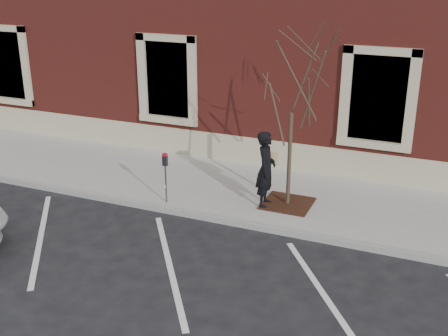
% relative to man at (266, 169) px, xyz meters
% --- Properties ---
extents(ground, '(120.00, 120.00, 0.00)m').
position_rel_man_xyz_m(ground, '(-0.92, -0.97, -1.07)').
color(ground, '#28282B').
rests_on(ground, ground).
extents(sidewalk_near, '(40.00, 3.50, 0.15)m').
position_rel_man_xyz_m(sidewalk_near, '(-0.92, 0.78, -1.00)').
color(sidewalk_near, beige).
rests_on(sidewalk_near, ground).
extents(curb_near, '(40.00, 0.12, 0.15)m').
position_rel_man_xyz_m(curb_near, '(-0.92, -1.02, -1.00)').
color(curb_near, '#9E9E99').
rests_on(curb_near, ground).
extents(parking_stripes, '(28.00, 4.40, 0.01)m').
position_rel_man_xyz_m(parking_stripes, '(-0.92, -3.17, -1.07)').
color(parking_stripes, silver).
rests_on(parking_stripes, ground).
extents(building_civic, '(40.00, 8.62, 8.00)m').
position_rel_man_xyz_m(building_civic, '(-0.92, 6.77, 2.92)').
color(building_civic, maroon).
rests_on(building_civic, ground).
extents(man, '(0.52, 0.72, 1.85)m').
position_rel_man_xyz_m(man, '(0.00, 0.00, 0.00)').
color(man, black).
rests_on(man, sidewalk_near).
extents(parking_meter, '(0.11, 0.09, 1.26)m').
position_rel_man_xyz_m(parking_meter, '(-2.27, -0.76, -0.05)').
color(parking_meter, '#595B60').
rests_on(parking_meter, sidewalk_near).
extents(tree_grate, '(1.15, 1.15, 0.03)m').
position_rel_man_xyz_m(tree_grate, '(0.48, 0.27, -0.91)').
color(tree_grate, '#431F15').
rests_on(tree_grate, sidewalk_near).
extents(sapling, '(2.48, 2.48, 4.13)m').
position_rel_man_xyz_m(sapling, '(0.48, 0.27, 1.97)').
color(sapling, '#443929').
rests_on(sapling, sidewalk_near).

